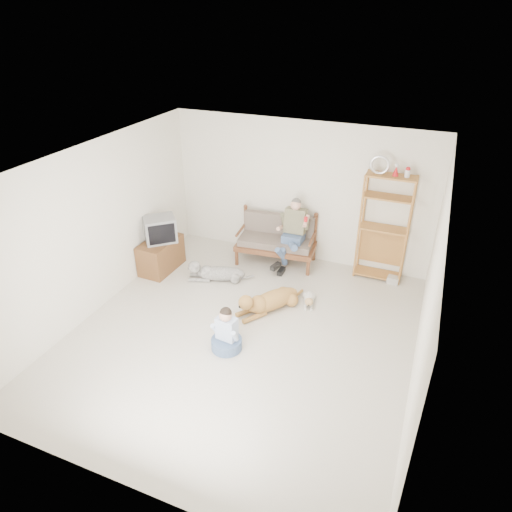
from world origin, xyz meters
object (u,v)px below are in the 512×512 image
at_px(golden_retriever, 268,301).
at_px(etagere, 384,227).
at_px(loveseat, 277,239).
at_px(tv_stand, 161,255).

bearing_deg(golden_retriever, etagere, 84.07).
distance_m(loveseat, golden_retriever, 1.70).
xyz_separation_m(loveseat, tv_stand, (-1.93, -1.13, -0.19)).
bearing_deg(etagere, tv_stand, -161.50).
xyz_separation_m(tv_stand, golden_retriever, (2.36, -0.49, -0.13)).
relative_size(etagere, golden_retriever, 1.84).
bearing_deg(loveseat, etagere, -1.13).
bearing_deg(tv_stand, golden_retriever, -9.81).
distance_m(loveseat, tv_stand, 2.24).
height_order(loveseat, tv_stand, loveseat).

